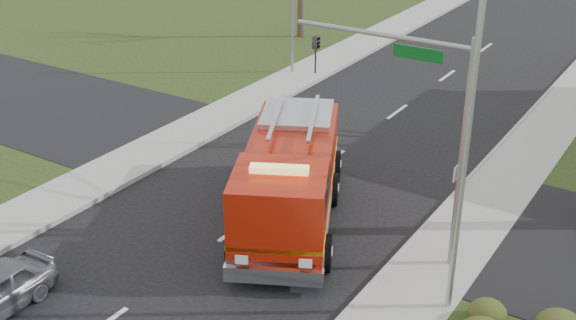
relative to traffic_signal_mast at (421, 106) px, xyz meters
The scene contains 7 objects.
ground 7.18m from the traffic_signal_mast, 163.94° to the right, with size 120.00×120.00×0.00m, color black.
sidewalk_right 4.97m from the traffic_signal_mast, 56.58° to the right, with size 2.40×80.00×0.15m, color gray.
sidewalk_left 12.41m from the traffic_signal_mast, behind, with size 2.40×80.00×0.15m, color gray.
traffic_signal_mast is the anchor object (origin of this frame).
streetlight_pole 2.78m from the traffic_signal_mast, 46.02° to the right, with size 1.48×0.16×8.40m.
utility_pole_far 17.38m from the traffic_signal_mast, 133.85° to the left, with size 0.14×0.14×7.00m, color gray.
fire_engine 5.20m from the traffic_signal_mast, behind, with size 5.89×8.28×3.18m.
Camera 1 is at (12.02, -15.87, 11.66)m, focal length 45.00 mm.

